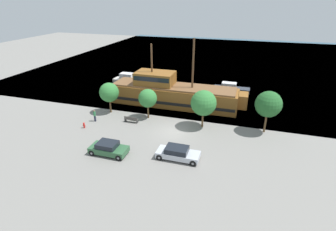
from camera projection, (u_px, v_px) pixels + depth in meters
The scene contains 14 objects.
ground_plane at pixel (173, 132), 32.87m from camera, with size 160.00×160.00×0.00m, color gray.
water_surface at pixel (218, 59), 71.13m from camera, with size 80.00×80.00×0.00m, color #33566B.
pirate_ship at pixel (172, 93), 40.51m from camera, with size 20.90×4.67×10.26m.
moored_boat_dockside at pixel (231, 89), 46.07m from camera, with size 6.19×1.84×1.75m.
moored_boat_outer at pixel (129, 80), 50.33m from camera, with size 6.06×2.11×2.15m.
parked_car_curb_front at pixel (178, 153), 27.17m from camera, with size 4.47×1.92×1.33m.
parked_car_curb_mid at pixel (108, 148), 27.99m from camera, with size 4.05×1.96×1.38m.
fire_hydrant at pixel (84, 125), 33.66m from camera, with size 0.42×0.25×0.76m.
bench_promenade_east at pixel (131, 119), 35.14m from camera, with size 1.85×0.45×0.85m.
pedestrian_walking_near at pixel (95, 116), 35.33m from camera, with size 0.32×0.32×1.64m.
tree_row_east at pixel (109, 92), 37.17m from camera, with size 2.77×2.77×4.46m.
tree_row_mideast at pixel (148, 98), 35.48m from camera, with size 2.54×2.54×4.18m.
tree_row_midwest at pixel (204, 103), 32.74m from camera, with size 3.25×3.25×4.96m.
tree_row_west at pixel (268, 104), 31.29m from camera, with size 3.17×3.17×5.33m.
Camera 1 is at (8.02, -27.95, 15.47)m, focal length 28.00 mm.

